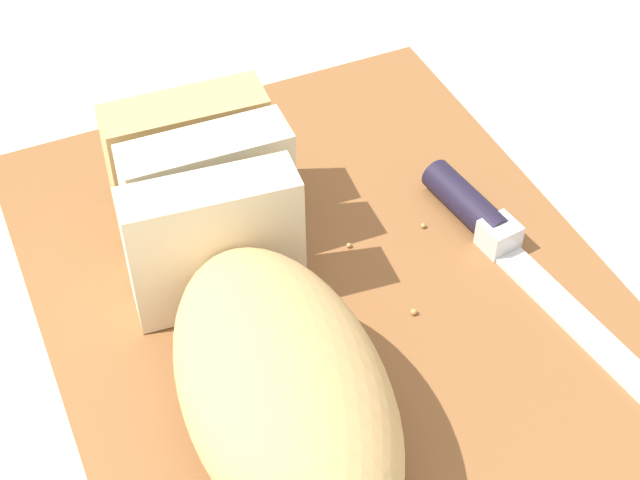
# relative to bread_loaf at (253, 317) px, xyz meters

# --- Properties ---
(ground_plane) EXTENTS (3.00, 3.00, 0.00)m
(ground_plane) POSITION_rel_bread_loaf_xyz_m (0.05, -0.05, -0.06)
(ground_plane) COLOR silver
(cutting_board) EXTENTS (0.38, 0.33, 0.02)m
(cutting_board) POSITION_rel_bread_loaf_xyz_m (0.05, -0.05, -0.05)
(cutting_board) COLOR brown
(cutting_board) RESTS_ON ground_plane
(bread_loaf) EXTENTS (0.29, 0.10, 0.08)m
(bread_loaf) POSITION_rel_bread_loaf_xyz_m (0.00, 0.00, 0.00)
(bread_loaf) COLOR tan
(bread_loaf) RESTS_ON cutting_board
(bread_knife) EXTENTS (0.29, 0.07, 0.02)m
(bread_knife) POSITION_rel_bread_loaf_xyz_m (0.02, -0.16, -0.03)
(bread_knife) COLOR silver
(bread_knife) RESTS_ON cutting_board
(crumb_near_knife) EXTENTS (0.00, 0.00, 0.00)m
(crumb_near_knife) POSITION_rel_bread_loaf_xyz_m (0.06, -0.13, -0.04)
(crumb_near_knife) COLOR tan
(crumb_near_knife) RESTS_ON cutting_board
(crumb_near_loaf) EXTENTS (0.01, 0.01, 0.01)m
(crumb_near_loaf) POSITION_rel_bread_loaf_xyz_m (0.03, -0.03, -0.04)
(crumb_near_loaf) COLOR tan
(crumb_near_loaf) RESTS_ON cutting_board
(crumb_stray_left) EXTENTS (0.00, 0.00, 0.00)m
(crumb_stray_left) POSITION_rel_bread_loaf_xyz_m (0.00, -0.09, -0.04)
(crumb_stray_left) COLOR tan
(crumb_stray_left) RESTS_ON cutting_board
(crumb_stray_right) EXTENTS (0.00, 0.00, 0.00)m
(crumb_stray_right) POSITION_rel_bread_loaf_xyz_m (0.06, -0.08, -0.04)
(crumb_stray_right) COLOR tan
(crumb_stray_right) RESTS_ON cutting_board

